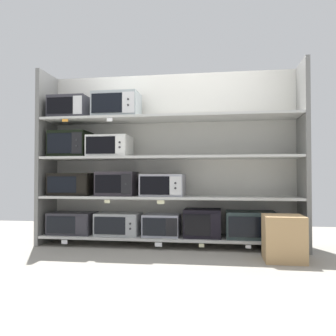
# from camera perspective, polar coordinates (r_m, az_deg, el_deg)

# --- Properties ---
(ground) EXTENTS (7.09, 6.00, 0.02)m
(ground) POSITION_cam_1_polar(r_m,az_deg,el_deg) (3.38, -2.61, -15.96)
(ground) COLOR gray
(back_panel) EXTENTS (3.29, 0.04, 2.17)m
(back_panel) POSITION_cam_1_polar(r_m,az_deg,el_deg) (4.53, 0.51, 1.66)
(back_panel) COLOR beige
(back_panel) RESTS_ON ground
(upright_left) EXTENTS (0.05, 0.50, 2.17)m
(upright_left) POSITION_cam_1_polar(r_m,az_deg,el_deg) (4.76, -19.13, 1.60)
(upright_left) COLOR slate
(upright_left) RESTS_ON ground
(upright_right) EXTENTS (0.05, 0.50, 2.17)m
(upright_right) POSITION_cam_1_polar(r_m,az_deg,el_deg) (4.32, 21.15, 1.92)
(upright_right) COLOR slate
(upright_right) RESTS_ON ground
(shelf_0) EXTENTS (3.09, 0.50, 0.03)m
(shelf_0) POSITION_cam_1_polar(r_m,az_deg,el_deg) (4.32, 0.00, -11.16)
(shelf_0) COLOR beige
(shelf_0) RESTS_ON ground
(microwave_0) EXTENTS (0.55, 0.39, 0.27)m
(microwave_0) POSITION_cam_1_polar(r_m,az_deg,el_deg) (4.63, -15.22, -8.60)
(microwave_0) COLOR #2F2E34
(microwave_0) RESTS_ON shelf_0
(microwave_1) EXTENTS (0.53, 0.38, 0.27)m
(microwave_1) POSITION_cam_1_polar(r_m,az_deg,el_deg) (4.42, -8.03, -8.96)
(microwave_1) COLOR #9C9FA1
(microwave_1) RESTS_ON shelf_0
(microwave_2) EXTENTS (0.44, 0.36, 0.26)m
(microwave_2) POSITION_cam_1_polar(r_m,az_deg,el_deg) (4.30, -1.00, -9.23)
(microwave_2) COLOR #9C9EAD
(microwave_2) RESTS_ON shelf_0
(microwave_3) EXTENTS (0.44, 0.38, 0.33)m
(microwave_3) POSITION_cam_1_polar(r_m,az_deg,el_deg) (4.25, 5.65, -8.86)
(microwave_3) COLOR black
(microwave_3) RESTS_ON shelf_0
(microwave_4) EXTENTS (0.56, 0.41, 0.31)m
(microwave_4) POSITION_cam_1_polar(r_m,az_deg,el_deg) (4.26, 13.27, -8.95)
(microwave_4) COLOR #273535
(microwave_4) RESTS_ON shelf_0
(price_tag_0) EXTENTS (0.07, 0.00, 0.05)m
(price_tag_0) POSITION_cam_1_polar(r_m,az_deg,el_deg) (4.43, -16.48, -11.45)
(price_tag_0) COLOR white
(price_tag_1) EXTENTS (0.08, 0.00, 0.05)m
(price_tag_1) POSITION_cam_1_polar(r_m,az_deg,el_deg) (4.09, -1.57, -12.33)
(price_tag_1) COLOR white
(price_tag_2) EXTENTS (0.06, 0.00, 0.04)m
(price_tag_2) POSITION_cam_1_polar(r_m,az_deg,el_deg) (4.03, 5.47, -12.42)
(price_tag_2) COLOR beige
(price_tag_3) EXTENTS (0.06, 0.00, 0.04)m
(price_tag_3) POSITION_cam_1_polar(r_m,az_deg,el_deg) (4.04, 12.91, -12.36)
(price_tag_3) COLOR white
(shelf_1) EXTENTS (3.09, 0.50, 0.03)m
(shelf_1) POSITION_cam_1_polar(r_m,az_deg,el_deg) (4.26, 0.00, -4.78)
(shelf_1) COLOR beige
(microwave_5) EXTENTS (0.53, 0.37, 0.28)m
(microwave_5) POSITION_cam_1_polar(r_m,az_deg,el_deg) (4.60, -15.27, -2.56)
(microwave_5) COLOR black
(microwave_5) RESTS_ON shelf_1
(microwave_6) EXTENTS (0.47, 0.38, 0.30)m
(microwave_6) POSITION_cam_1_polar(r_m,az_deg,el_deg) (4.39, -8.28, -2.53)
(microwave_6) COLOR #2F2A31
(microwave_6) RESTS_ON shelf_1
(microwave_7) EXTENTS (0.52, 0.42, 0.26)m
(microwave_7) POSITION_cam_1_polar(r_m,az_deg,el_deg) (4.26, -0.83, -2.80)
(microwave_7) COLOR #A1A1AC
(microwave_7) RESTS_ON shelf_1
(price_tag_4) EXTENTS (0.07, 0.00, 0.04)m
(price_tag_4) POSITION_cam_1_polar(r_m,az_deg,el_deg) (4.18, -9.84, -5.38)
(price_tag_4) COLOR beige
(price_tag_5) EXTENTS (0.09, 0.00, 0.04)m
(price_tag_5) POSITION_cam_1_polar(r_m,az_deg,el_deg) (4.02, -1.20, -5.57)
(price_tag_5) COLOR beige
(shelf_2) EXTENTS (3.09, 0.50, 0.03)m
(shelf_2) POSITION_cam_1_polar(r_m,az_deg,el_deg) (4.26, 0.00, 1.69)
(shelf_2) COLOR beige
(microwave_8) EXTENTS (0.47, 0.39, 0.33)m
(microwave_8) POSITION_cam_1_polar(r_m,az_deg,el_deg) (4.63, -15.55, 3.70)
(microwave_8) COLOR black
(microwave_8) RESTS_ON shelf_2
(microwave_9) EXTENTS (0.51, 0.42, 0.26)m
(microwave_9) POSITION_cam_1_polar(r_m,az_deg,el_deg) (4.44, -9.41, 3.46)
(microwave_9) COLOR white
(microwave_9) RESTS_ON shelf_2
(shelf_3) EXTENTS (3.09, 0.50, 0.03)m
(shelf_3) POSITION_cam_1_polar(r_m,az_deg,el_deg) (4.32, 0.00, 8.07)
(shelf_3) COLOR beige
(microwave_10) EXTENTS (0.48, 0.42, 0.28)m
(microwave_10) POSITION_cam_1_polar(r_m,az_deg,el_deg) (4.69, -15.49, 9.28)
(microwave_10) COLOR #323138
(microwave_10) RESTS_ON shelf_3
(microwave_11) EXTENTS (0.56, 0.37, 0.32)m
(microwave_11) POSITION_cam_1_polar(r_m,az_deg,el_deg) (4.48, -8.34, 9.97)
(microwave_11) COLOR #96A0A2
(microwave_11) RESTS_ON shelf_3
(price_tag_6) EXTENTS (0.08, 0.00, 0.03)m
(price_tag_6) POSITION_cam_1_polar(r_m,az_deg,el_deg) (4.41, -16.37, 7.44)
(price_tag_6) COLOR orange
(price_tag_7) EXTENTS (0.07, 0.00, 0.04)m
(price_tag_7) POSITION_cam_1_polar(r_m,az_deg,el_deg) (4.21, -9.47, 7.76)
(price_tag_7) COLOR white
(shipping_carton) EXTENTS (0.39, 0.39, 0.45)m
(shipping_carton) POSITION_cam_1_polar(r_m,az_deg,el_deg) (3.75, 18.28, -10.75)
(shipping_carton) COLOR tan
(shipping_carton) RESTS_ON ground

